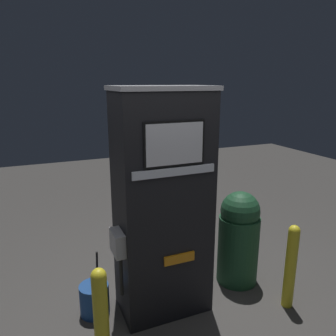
{
  "coord_description": "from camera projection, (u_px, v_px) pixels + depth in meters",
  "views": [
    {
      "loc": [
        -1.06,
        -2.38,
        2.19
      ],
      "look_at": [
        0.0,
        0.13,
        1.46
      ],
      "focal_mm": 35.0,
      "sensor_mm": 36.0,
      "label": 1
    }
  ],
  "objects": [
    {
      "name": "ground_plane",
      "position": [
        173.0,
        322.0,
        3.08
      ],
      "size": [
        14.0,
        14.0,
        0.0
      ],
      "primitive_type": "plane",
      "color": "#423F3D"
    },
    {
      "name": "gas_pump",
      "position": [
        162.0,
        205.0,
        3.04
      ],
      "size": [
        0.94,
        0.57,
        2.15
      ],
      "color": "black",
      "rests_on": "ground_plane"
    },
    {
      "name": "safety_bollard",
      "position": [
        101.0,
        320.0,
        2.44
      ],
      "size": [
        0.11,
        0.11,
        0.9
      ],
      "color": "yellow",
      "rests_on": "ground_plane"
    },
    {
      "name": "trash_bin",
      "position": [
        239.0,
        237.0,
        3.6
      ],
      "size": [
        0.45,
        0.45,
        1.05
      ],
      "color": "#1E4C2D",
      "rests_on": "ground_plane"
    },
    {
      "name": "safety_bollard_far",
      "position": [
        291.0,
        265.0,
        3.19
      ],
      "size": [
        0.11,
        0.11,
        0.87
      ],
      "color": "yellow",
      "rests_on": "ground_plane"
    },
    {
      "name": "squeegee_bucket",
      "position": [
        95.0,
        299.0,
        3.16
      ],
      "size": [
        0.28,
        0.28,
        0.68
      ],
      "color": "#1E478C",
      "rests_on": "ground_plane"
    }
  ]
}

